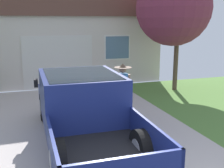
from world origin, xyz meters
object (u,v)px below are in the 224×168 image
at_px(house_with_garage, 45,36).
at_px(neighbor_tree, 175,9).
at_px(pickup_truck, 83,110).
at_px(handbag, 126,120).
at_px(person_with_hat, 123,91).

distance_m(house_with_garage, neighbor_tree, 6.90).
relative_size(pickup_truck, handbag, 11.89).
height_order(handbag, house_with_garage, house_with_garage).
xyz_separation_m(pickup_truck, person_with_hat, (1.32, 0.72, 0.20)).
bearing_deg(handbag, neighbor_tree, 44.93).
xyz_separation_m(handbag, house_with_garage, (-1.38, 8.21, 1.96)).
xyz_separation_m(pickup_truck, house_with_garage, (-0.06, 8.64, 1.38)).
bearing_deg(person_with_hat, handbag, 95.79).
distance_m(person_with_hat, handbag, 0.83).
relative_size(pickup_truck, person_with_hat, 3.15).
height_order(pickup_truck, neighbor_tree, neighbor_tree).
bearing_deg(person_with_hat, neighbor_tree, -133.31).
xyz_separation_m(person_with_hat, house_with_garage, (-1.37, 7.92, 1.18)).
distance_m(person_with_hat, neighbor_tree, 5.09).
xyz_separation_m(person_with_hat, neighbor_tree, (3.32, 3.02, 2.41)).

